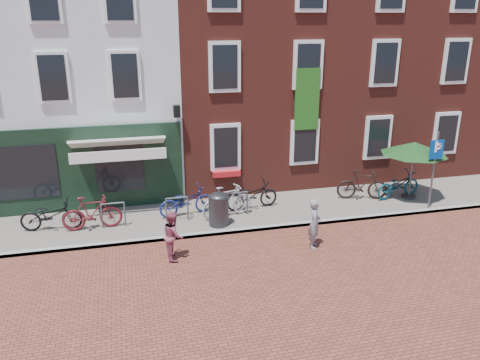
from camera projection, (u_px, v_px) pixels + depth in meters
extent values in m
plane|color=brown|center=(231.00, 234.00, 14.95)|extent=(80.00, 80.00, 0.00)
cube|color=slate|center=(249.00, 212.00, 16.54)|extent=(24.00, 3.00, 0.10)
cube|color=silver|center=(66.00, 68.00, 18.79)|extent=(8.00, 8.00, 9.00)
cube|color=maroon|center=(239.00, 52.00, 20.22)|extent=(6.00, 8.00, 10.00)
cube|color=maroon|center=(369.00, 50.00, 21.58)|extent=(6.00, 8.00, 10.00)
cylinder|color=#2F2F31|center=(219.00, 211.00, 15.24)|extent=(0.63, 0.63, 0.95)
ellipsoid|color=#2F2F31|center=(218.00, 195.00, 15.06)|extent=(0.63, 0.63, 0.28)
cylinder|color=#4C4C4F|center=(433.00, 171.00, 16.33)|extent=(0.07, 0.07, 2.71)
cube|color=#043D93|center=(437.00, 150.00, 16.07)|extent=(0.50, 0.04, 0.65)
cylinder|color=#4C4C4F|center=(408.00, 196.00, 17.69)|extent=(0.50, 0.50, 0.08)
cylinder|color=#4C4C4F|center=(411.00, 172.00, 17.38)|extent=(0.06, 0.06, 1.98)
cone|color=#1A461A|center=(415.00, 145.00, 17.06)|extent=(2.35, 2.35, 0.45)
imported|color=gray|center=(315.00, 223.00, 13.91)|extent=(0.54, 0.64, 1.49)
imported|color=#934055|center=(173.00, 235.00, 13.26)|extent=(0.53, 0.68, 1.38)
imported|color=black|center=(51.00, 215.00, 14.85)|extent=(1.93, 0.87, 0.98)
imported|color=#59181C|center=(92.00, 213.00, 14.91)|extent=(1.83, 0.58, 1.09)
imported|color=navy|center=(186.00, 201.00, 16.01)|extent=(1.96, 1.01, 0.98)
imported|color=#AEAEB0|center=(227.00, 201.00, 15.83)|extent=(1.89, 0.97, 1.09)
imported|color=black|center=(252.00, 195.00, 16.54)|extent=(1.95, 0.93, 0.98)
imported|color=black|center=(362.00, 185.00, 17.39)|extent=(1.89, 1.00, 1.09)
imported|color=#083645|center=(398.00, 185.00, 17.55)|extent=(1.96, 1.00, 0.98)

